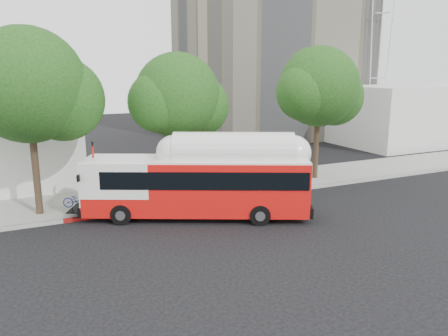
% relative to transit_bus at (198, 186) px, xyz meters
% --- Properties ---
extents(ground, '(120.00, 120.00, 0.00)m').
position_rel_transit_bus_xyz_m(ground, '(1.45, -1.72, -1.70)').
color(ground, black).
rests_on(ground, ground).
extents(sidewalk, '(60.00, 5.00, 0.15)m').
position_rel_transit_bus_xyz_m(sidewalk, '(1.45, 4.78, -1.62)').
color(sidewalk, gray).
rests_on(sidewalk, ground).
extents(curb_strip, '(60.00, 0.30, 0.15)m').
position_rel_transit_bus_xyz_m(curb_strip, '(1.45, 2.18, -1.62)').
color(curb_strip, gray).
rests_on(curb_strip, ground).
extents(red_curb_segment, '(10.00, 0.32, 0.16)m').
position_rel_transit_bus_xyz_m(red_curb_segment, '(-1.55, 2.18, -1.62)').
color(red_curb_segment, maroon).
rests_on(red_curb_segment, ground).
extents(street_tree_left, '(6.67, 5.80, 9.74)m').
position_rel_transit_bus_xyz_m(street_tree_left, '(-7.08, 3.84, 4.91)').
color(street_tree_left, '#2D2116').
rests_on(street_tree_left, ground).
extents(street_tree_mid, '(5.75, 5.00, 8.62)m').
position_rel_transit_bus_xyz_m(street_tree_mid, '(0.86, 4.34, 4.21)').
color(street_tree_mid, '#2D2116').
rests_on(street_tree_mid, ground).
extents(street_tree_right, '(6.21, 5.40, 9.18)m').
position_rel_transit_bus_xyz_m(street_tree_right, '(10.89, 4.14, 4.56)').
color(street_tree_right, '#2D2116').
rests_on(street_tree_right, ground).
extents(horizon_block, '(20.00, 12.00, 6.00)m').
position_rel_transit_bus_xyz_m(horizon_block, '(31.45, 14.28, 1.30)').
color(horizon_block, silver).
rests_on(horizon_block, ground).
extents(transit_bus, '(11.98, 7.25, 3.63)m').
position_rel_transit_bus_xyz_m(transit_bus, '(0.00, 0.00, 0.00)').
color(transit_bus, red).
rests_on(transit_bus, ground).
extents(signal_pole, '(0.11, 0.38, 4.01)m').
position_rel_transit_bus_xyz_m(signal_pole, '(-4.82, 2.45, 0.36)').
color(signal_pole, red).
rests_on(signal_pole, ground).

